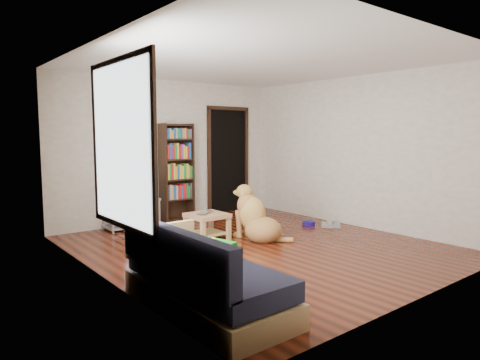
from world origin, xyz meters
TOP-DOWN VIEW (x-y plane):
  - ground at (0.00, 0.00)m, footprint 5.00×5.00m
  - ceiling at (0.00, 0.00)m, footprint 5.00×5.00m
  - wall_back at (0.00, 2.50)m, footprint 4.50×0.00m
  - wall_front at (0.00, -2.50)m, footprint 4.50×0.00m
  - wall_left at (-2.25, 0.00)m, footprint 0.00×5.00m
  - wall_right at (2.25, 0.00)m, footprint 0.00×5.00m
  - green_cushion at (-1.75, -1.24)m, footprint 0.55×0.55m
  - laptop at (-0.34, 0.75)m, footprint 0.42×0.38m
  - dog_bowl at (1.61, 0.47)m, footprint 0.22×0.22m
  - grey_rag at (1.91, 0.22)m, footprint 0.51×0.50m
  - window at (-2.23, -0.50)m, footprint 0.03×1.46m
  - doorway at (1.35, 2.48)m, footprint 1.03×0.05m
  - tv_stand at (-0.90, 2.25)m, footprint 0.90×0.45m
  - crt_tv at (-0.90, 2.27)m, footprint 0.55×0.52m
  - bookshelf at (0.05, 2.34)m, footprint 0.60×0.30m
  - sofa at (-1.87, -1.38)m, footprint 0.80×1.80m
  - coffee_table at (-0.34, 0.78)m, footprint 0.55×0.55m
  - dog at (0.24, 0.31)m, footprint 0.62×1.00m

SIDE VIEW (x-z plane):
  - ground at x=0.00m, z-range 0.00..0.00m
  - grey_rag at x=1.91m, z-range 0.00..0.03m
  - dog_bowl at x=1.61m, z-range 0.00..0.08m
  - sofa at x=-1.87m, z-range -0.14..0.66m
  - tv_stand at x=-0.90m, z-range 0.02..0.52m
  - coffee_table at x=-0.34m, z-range 0.08..0.48m
  - dog at x=0.24m, z-range -0.12..0.75m
  - laptop at x=-0.34m, z-range 0.40..0.43m
  - green_cushion at x=-1.75m, z-range 0.42..0.57m
  - crt_tv at x=-0.90m, z-range 0.45..1.03m
  - bookshelf at x=0.05m, z-range 0.10..1.90m
  - doorway at x=1.35m, z-range 0.03..2.21m
  - wall_back at x=0.00m, z-range -0.95..3.55m
  - wall_front at x=0.00m, z-range -0.95..3.55m
  - wall_left at x=-2.25m, z-range -1.20..3.80m
  - wall_right at x=2.25m, z-range -1.20..3.80m
  - window at x=-2.23m, z-range 0.65..2.35m
  - ceiling at x=0.00m, z-range 2.60..2.60m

